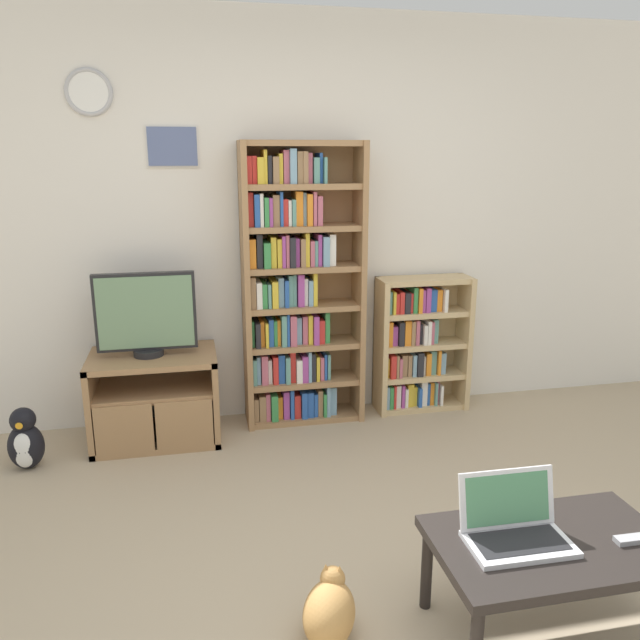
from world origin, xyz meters
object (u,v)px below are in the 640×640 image
(coffee_table, at_px, (552,552))
(remote_near_laptop, at_px, (636,539))
(television, at_px, (146,315))
(penguin_figurine, at_px, (25,441))
(cat, at_px, (330,611))
(bookshelf_tall, at_px, (296,290))
(bookshelf_short, at_px, (417,345))
(tv_stand, at_px, (155,397))
(laptop, at_px, (514,525))

(coffee_table, distance_m, remote_near_laptop, 0.30)
(television, xyz_separation_m, penguin_figurine, (-0.69, -0.24, -0.64))
(remote_near_laptop, distance_m, cat, 1.14)
(bookshelf_tall, bearing_deg, coffee_table, -74.80)
(remote_near_laptop, distance_m, penguin_figurine, 3.09)
(television, bearing_deg, coffee_table, -52.73)
(bookshelf_short, height_order, penguin_figurine, bookshelf_short)
(tv_stand, relative_size, penguin_figurine, 2.09)
(laptop, height_order, remote_near_laptop, laptop)
(remote_near_laptop, bearing_deg, television, 42.52)
(laptop, bearing_deg, penguin_figurine, 141.34)
(tv_stand, height_order, cat, tv_stand)
(television, distance_m, cat, 2.10)
(laptop, xyz_separation_m, penguin_figurine, (-2.06, 1.70, -0.28))
(bookshelf_tall, distance_m, coffee_table, 2.27)
(bookshelf_short, relative_size, coffee_table, 1.09)
(television, distance_m, penguin_figurine, 0.97)
(bookshelf_tall, bearing_deg, tv_stand, -170.90)
(tv_stand, relative_size, coffee_table, 0.89)
(laptop, distance_m, cat, 0.74)
(laptop, bearing_deg, bookshelf_short, 79.84)
(bookshelf_short, xyz_separation_m, coffee_table, (-0.27, -2.14, -0.11))
(bookshelf_short, distance_m, coffee_table, 2.16)
(television, relative_size, penguin_figurine, 1.62)
(television, relative_size, bookshelf_short, 0.63)
(laptop, xyz_separation_m, cat, (-0.66, 0.10, -0.33))
(bookshelf_tall, height_order, coffee_table, bookshelf_tall)
(bookshelf_tall, height_order, bookshelf_short, bookshelf_tall)
(tv_stand, height_order, coffee_table, tv_stand)
(television, height_order, cat, television)
(laptop, bearing_deg, television, 126.13)
(tv_stand, distance_m, remote_near_laptop, 2.71)
(television, relative_size, cat, 1.24)
(tv_stand, distance_m, penguin_figurine, 0.76)
(television, xyz_separation_m, bookshelf_tall, (0.93, 0.14, 0.08))
(bookshelf_tall, relative_size, remote_near_laptop, 11.30)
(television, distance_m, coffee_table, 2.53)
(laptop, bearing_deg, remote_near_laptop, -12.90)
(laptop, bearing_deg, tv_stand, 125.80)
(bookshelf_tall, distance_m, laptop, 2.18)
(coffee_table, bearing_deg, penguin_figurine, 141.59)
(bookshelf_short, relative_size, penguin_figurine, 2.56)
(bookshelf_tall, distance_m, cat, 2.14)
(television, distance_m, bookshelf_tall, 0.94)
(bookshelf_tall, xyz_separation_m, cat, (-0.22, -1.99, -0.78))
(tv_stand, distance_m, cat, 1.97)
(television, height_order, coffee_table, television)
(cat, bearing_deg, bookshelf_short, 84.18)
(laptop, bearing_deg, bookshelf_tall, 102.83)
(remote_near_laptop, relative_size, penguin_figurine, 0.44)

